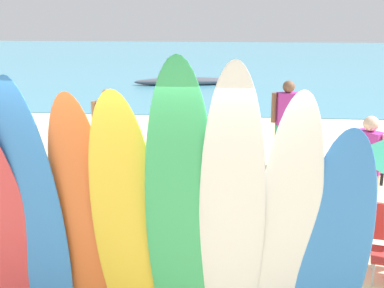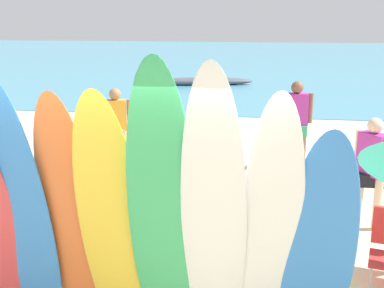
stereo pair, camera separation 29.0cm
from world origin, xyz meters
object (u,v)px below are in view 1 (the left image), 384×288
beachgoer_midbeach (108,165)px  beachgoer_photographing (367,162)px  surfboard_green_4 (181,229)px  beachgoer_by_water (109,125)px  beachgoer_near_rack (287,118)px  surfboard_blue_1 (37,227)px  surfboard_yellow_3 (129,236)px  surfboard_orange_2 (87,233)px  surfboard_rack (169,276)px  surfboard_white_5 (231,233)px  surfboard_blue_7 (333,258)px  distant_boat (186,81)px  surfboard_red_0 (2,238)px  beachgoer_strolling (192,137)px  surfboard_white_6 (286,243)px

beachgoer_midbeach → beachgoer_photographing: bearing=127.5°
surfboard_green_4 → beachgoer_by_water: size_ratio=1.74×
beachgoer_near_rack → surfboard_blue_1: bearing=-123.5°
surfboard_yellow_3 → beachgoer_by_water: size_ratio=1.56×
surfboard_blue_1 → surfboard_orange_2: (0.39, 0.07, -0.06)m
surfboard_rack → beachgoer_midbeach: (-1.21, 2.36, 0.31)m
surfboard_white_5 → surfboard_blue_1: bearing=174.8°
surfboard_blue_1 → surfboard_green_4: (1.19, -0.11, 0.08)m
beachgoer_near_rack → beachgoer_photographing: 2.81m
surfboard_orange_2 → surfboard_yellow_3: size_ratio=0.98×
surfboard_orange_2 → beachgoer_photographing: size_ratio=1.56×
surfboard_blue_7 → surfboard_white_5: bearing=-172.9°
surfboard_white_5 → distant_boat: surfboard_white_5 is taller
beachgoer_near_rack → surfboard_green_4: bearing=-113.0°
beachgoer_by_water → surfboard_red_0: bearing=78.3°
surfboard_rack → beachgoer_near_rack: 5.67m
surfboard_blue_7 → beachgoer_photographing: (1.06, 3.31, -0.20)m
surfboard_blue_1 → beachgoer_photographing: (3.42, 3.33, -0.36)m
surfboard_blue_1 → beachgoer_midbeach: bearing=96.2°
surfboard_red_0 → surfboard_yellow_3: surfboard_yellow_3 is taller
surfboard_rack → beachgoer_midbeach: bearing=117.2°
surfboard_blue_7 → surfboard_yellow_3: bearing=178.0°
surfboard_yellow_3 → surfboard_blue_7: (1.60, 0.04, -0.12)m
surfboard_yellow_3 → beachgoer_strolling: 4.73m
beachgoer_near_rack → surfboard_rack: bearing=-116.4°
surfboard_orange_2 → beachgoer_midbeach: (-0.61, 2.85, -0.32)m
surfboard_blue_1 → surfboard_orange_2: 0.40m
surfboard_rack → surfboard_blue_1: bearing=-150.9°
surfboard_yellow_3 → beachgoer_photographing: (2.66, 3.34, -0.32)m
surfboard_blue_7 → beachgoer_midbeach: surfboard_blue_7 is taller
surfboard_blue_1 → beachgoer_midbeach: surfboard_blue_1 is taller
surfboard_white_6 → beachgoer_midbeach: size_ratio=1.67×
surfboard_orange_2 → surfboard_green_4: size_ratio=0.88×
surfboard_green_4 → beachgoer_midbeach: size_ratio=1.82×
surfboard_yellow_3 → surfboard_orange_2: bearing=171.9°
surfboard_rack → beachgoer_by_water: size_ratio=1.92×
surfboard_blue_1 → beachgoer_by_water: 5.33m
surfboard_white_5 → surfboard_blue_7: surfboard_white_5 is taller
beachgoer_midbeach → surfboard_red_0: bearing=28.9°
surfboard_yellow_3 → surfboard_blue_7: size_ratio=1.11×
surfboard_green_4 → surfboard_orange_2: bearing=164.2°
surfboard_red_0 → surfboard_rack: bearing=20.1°
beachgoer_strolling → surfboard_white_6: bearing=145.5°
surfboard_green_4 → distant_boat: size_ratio=0.63×
surfboard_yellow_3 → surfboard_green_4: 0.46m
beachgoer_by_water → beachgoer_midbeach: bearing=87.5°
surfboard_blue_7 → beachgoer_photographing: bearing=68.9°
surfboard_blue_7 → beachgoer_near_rack: 5.97m
surfboard_white_6 → beachgoer_by_water: (-2.84, 5.28, -0.32)m
surfboard_white_6 → surfboard_blue_7: 0.40m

